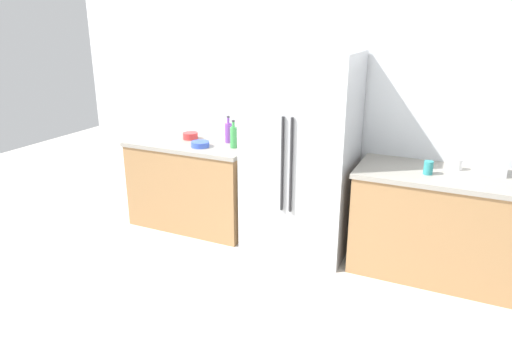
{
  "coord_description": "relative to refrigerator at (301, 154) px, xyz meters",
  "views": [
    {
      "loc": [
        1.27,
        -2.33,
        2.1
      ],
      "look_at": [
        -0.02,
        0.46,
        1.09
      ],
      "focal_mm": 32.27,
      "sensor_mm": 36.0,
      "label": 1
    }
  ],
  "objects": [
    {
      "name": "counter_right",
      "position": [
        1.3,
        0.03,
        -0.47
      ],
      "size": [
        1.54,
        0.69,
        0.91
      ],
      "color": "#9E7247",
      "rests_on": "ground_plane"
    },
    {
      "name": "counter_left",
      "position": [
        -1.18,
        0.03,
        -0.47
      ],
      "size": [
        1.3,
        0.69,
        0.91
      ],
      "color": "#9E7247",
      "rests_on": "ground_plane"
    },
    {
      "name": "refrigerator",
      "position": [
        0.0,
        0.0,
        0.0
      ],
      "size": [
        0.95,
        0.72,
        1.84
      ],
      "color": "#B7BABF",
      "rests_on": "ground_plane"
    },
    {
      "name": "ground_plane",
      "position": [
        0.05,
        -1.5,
        -0.92
      ],
      "size": [
        11.17,
        11.17,
        0.0
      ],
      "primitive_type": "plane",
      "color": "beige"
    },
    {
      "name": "kitchen_back_panel",
      "position": [
        0.05,
        0.42,
        0.49
      ],
      "size": [
        5.58,
        0.1,
        2.82
      ],
      "primitive_type": "cube",
      "color": "silver",
      "rests_on": "ground_plane"
    },
    {
      "name": "cup_b",
      "position": [
        1.1,
        -0.05,
        0.04
      ],
      "size": [
        0.07,
        0.07,
        0.11
      ],
      "primitive_type": "cylinder",
      "color": "teal",
      "rests_on": "counter_right"
    },
    {
      "name": "bottle_b",
      "position": [
        -0.83,
        0.16,
        0.09
      ],
      "size": [
        0.07,
        0.07,
        0.27
      ],
      "color": "purple",
      "rests_on": "counter_left"
    },
    {
      "name": "bowl_a",
      "position": [
        -1.0,
        -0.11,
        0.01
      ],
      "size": [
        0.18,
        0.18,
        0.05
      ],
      "primitive_type": "cylinder",
      "color": "blue",
      "rests_on": "counter_left"
    },
    {
      "name": "bottle_a",
      "position": [
        -0.69,
        0.0,
        0.09
      ],
      "size": [
        0.07,
        0.07,
        0.27
      ],
      "color": "green",
      "rests_on": "counter_left"
    },
    {
      "name": "bowl_b",
      "position": [
        -1.26,
        0.11,
        0.02
      ],
      "size": [
        0.16,
        0.16,
        0.07
      ],
      "primitive_type": "cylinder",
      "color": "red",
      "rests_on": "counter_left"
    },
    {
      "name": "cup_a",
      "position": [
        1.31,
        0.17,
        0.03
      ],
      "size": [
        0.07,
        0.07,
        0.09
      ],
      "primitive_type": "cylinder",
      "color": "white",
      "rests_on": "counter_right"
    },
    {
      "name": "toaster",
      "position": [
        1.57,
        0.16,
        0.08
      ],
      "size": [
        0.21,
        0.14,
        0.2
      ],
      "primitive_type": "cube",
      "color": "silver",
      "rests_on": "counter_right"
    }
  ]
}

